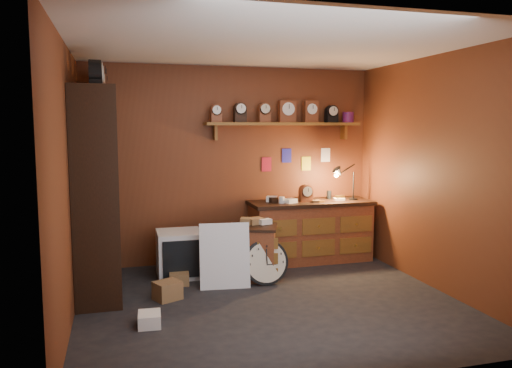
% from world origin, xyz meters
% --- Properties ---
extents(floor, '(4.00, 4.00, 0.00)m').
position_xyz_m(floor, '(0.00, 0.00, 0.00)').
color(floor, black).
rests_on(floor, ground).
extents(room_shell, '(4.02, 3.62, 2.71)m').
position_xyz_m(room_shell, '(0.04, 0.11, 1.72)').
color(room_shell, brown).
rests_on(room_shell, ground).
extents(shelving_unit, '(0.47, 1.60, 2.58)m').
position_xyz_m(shelving_unit, '(-1.79, 0.98, 1.25)').
color(shelving_unit, black).
rests_on(shelving_unit, ground).
extents(workbench, '(1.72, 0.66, 1.36)m').
position_xyz_m(workbench, '(1.05, 1.47, 0.47)').
color(workbench, brown).
rests_on(workbench, ground).
extents(low_cabinet, '(0.72, 0.66, 0.75)m').
position_xyz_m(low_cabinet, '(0.05, 0.87, 0.37)').
color(low_cabinet, brown).
rests_on(low_cabinet, ground).
extents(big_round_clock, '(0.55, 0.17, 0.55)m').
position_xyz_m(big_round_clock, '(0.14, 0.62, 0.27)').
color(big_round_clock, black).
rests_on(big_round_clock, ground).
extents(white_panel, '(0.60, 0.23, 0.77)m').
position_xyz_m(white_panel, '(-0.36, 0.63, 0.00)').
color(white_panel, silver).
rests_on(white_panel, ground).
extents(mini_fridge, '(0.56, 0.58, 0.57)m').
position_xyz_m(mini_fridge, '(-0.82, 1.23, 0.29)').
color(mini_fridge, silver).
rests_on(mini_fridge, ground).
extents(floor_box_a, '(0.25, 0.22, 0.14)m').
position_xyz_m(floor_box_a, '(-0.87, 0.88, 0.07)').
color(floor_box_a, olive).
rests_on(floor_box_a, ground).
extents(floor_box_b, '(0.23, 0.27, 0.13)m').
position_xyz_m(floor_box_b, '(-1.29, -0.30, 0.06)').
color(floor_box_b, white).
rests_on(floor_box_b, ground).
extents(floor_box_c, '(0.34, 0.32, 0.20)m').
position_xyz_m(floor_box_c, '(-1.05, 0.39, 0.10)').
color(floor_box_c, olive).
rests_on(floor_box_c, ground).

